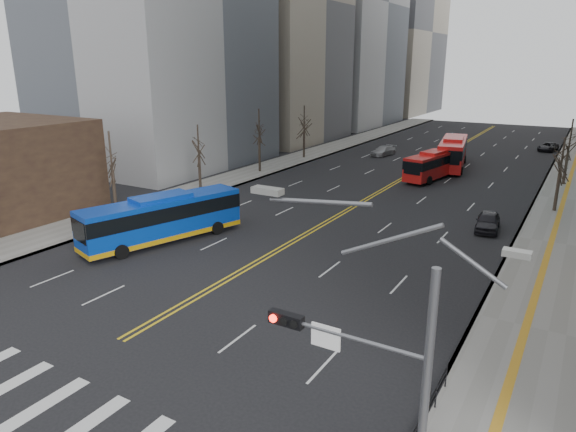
{
  "coord_description": "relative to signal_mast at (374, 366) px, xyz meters",
  "views": [
    {
      "loc": [
        17.94,
        -9.61,
        12.71
      ],
      "look_at": [
        3.04,
        15.54,
        3.95
      ],
      "focal_mm": 32.0,
      "sensor_mm": 36.0,
      "label": 1
    }
  ],
  "objects": [
    {
      "name": "red_bus_far",
      "position": [
        -10.51,
        53.55,
        -2.72
      ],
      "size": [
        4.86,
        12.53,
        3.85
      ],
      "color": "red",
      "rests_on": "ground"
    },
    {
      "name": "sidewalk_right",
      "position": [
        3.73,
        43.0,
        -4.78
      ],
      "size": [
        7.0,
        130.0,
        0.15
      ],
      "primitive_type": "cube",
      "color": "gray",
      "rests_on": "ground"
    },
    {
      "name": "car_white",
      "position": [
        -24.59,
        12.27,
        -4.12
      ],
      "size": [
        2.85,
        4.71,
        1.47
      ],
      "primitive_type": "imported",
      "rotation": [
        0.0,
        0.0,
        0.31
      ],
      "color": "white",
      "rests_on": "ground"
    },
    {
      "name": "ground",
      "position": [
        -13.77,
        -2.0,
        -4.86
      ],
      "size": [
        220.0,
        220.0,
        0.0
      ],
      "primitive_type": "plane",
      "color": "black"
    },
    {
      "name": "car_dark_mid",
      "position": [
        -1.91,
        29.56,
        -4.13
      ],
      "size": [
        2.19,
        4.46,
        1.46
      ],
      "primitive_type": "imported",
      "rotation": [
        0.0,
        0.0,
        0.11
      ],
      "color": "black",
      "rests_on": "ground"
    },
    {
      "name": "street_trees",
      "position": [
        -20.94,
        32.55,
        0.02
      ],
      "size": [
        35.2,
        47.2,
        7.6
      ],
      "color": "#30231D",
      "rests_on": "ground"
    },
    {
      "name": "car_silver",
      "position": [
        -21.1,
        57.62,
        -4.18
      ],
      "size": [
        2.83,
        4.97,
        1.36
      ],
      "primitive_type": "imported",
      "rotation": [
        0.0,
        0.0,
        -0.21
      ],
      "color": "#A7A8AD",
      "rests_on": "ground"
    },
    {
      "name": "crosswalk",
      "position": [
        -13.77,
        -2.0,
        -4.85
      ],
      "size": [
        26.7,
        4.0,
        0.01
      ],
      "color": "silver",
      "rests_on": "ground"
    },
    {
      "name": "signal_mast",
      "position": [
        0.0,
        0.0,
        0.0
      ],
      "size": [
        5.37,
        0.37,
        9.39
      ],
      "color": "slate",
      "rests_on": "ground"
    },
    {
      "name": "blue_bus",
      "position": [
        -22.01,
        14.58,
        -3.0
      ],
      "size": [
        6.08,
        12.37,
        3.53
      ],
      "color": "#0B39B1",
      "rests_on": "ground"
    },
    {
      "name": "sidewalk_left",
      "position": [
        -30.27,
        43.0,
        -4.78
      ],
      "size": [
        5.0,
        130.0,
        0.15
      ],
      "primitive_type": "cube",
      "color": "gray",
      "rests_on": "ground"
    },
    {
      "name": "car_dark_far",
      "position": [
        -1.27,
        73.96,
        -4.23
      ],
      "size": [
        2.88,
        4.84,
        1.26
      ],
      "primitive_type": "imported",
      "rotation": [
        0.0,
        0.0,
        -0.18
      ],
      "color": "black",
      "rests_on": "ground"
    },
    {
      "name": "pedestrian_railing",
      "position": [
        0.53,
        4.0,
        -4.03
      ],
      "size": [
        0.06,
        6.06,
        1.02
      ],
      "color": "black",
      "rests_on": "sidewalk_right"
    },
    {
      "name": "centerline",
      "position": [
        -13.77,
        53.0,
        -4.85
      ],
      "size": [
        0.55,
        100.0,
        0.01
      ],
      "color": "gold",
      "rests_on": "ground"
    },
    {
      "name": "red_bus_near",
      "position": [
        -10.82,
        46.02,
        -3.06
      ],
      "size": [
        4.13,
        10.31,
        3.22
      ],
      "color": "red",
      "rests_on": "ground"
    }
  ]
}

